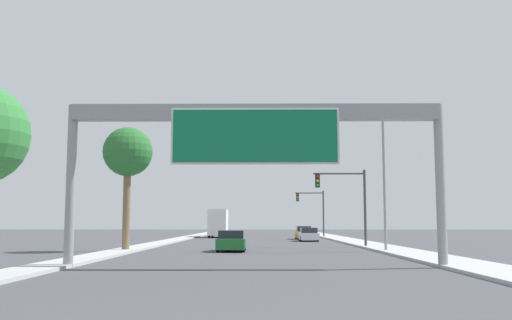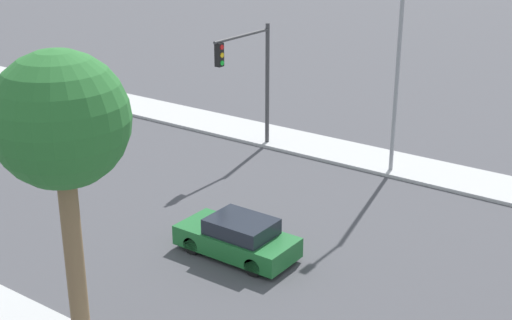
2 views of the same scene
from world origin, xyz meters
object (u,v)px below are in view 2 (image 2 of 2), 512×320
Objects in this scene: car_far_right at (238,238)px; street_lamp_right at (396,51)px; car_near_right at (25,99)px; palm_tree_background at (61,125)px; traffic_light_near_intersection at (252,70)px.

street_lamp_right is at bearing -5.07° from car_far_right.
car_far_right reaches higher than car_near_right.
palm_tree_background reaches higher than car_far_right.
palm_tree_background reaches higher than traffic_light_near_intersection.
traffic_light_near_intersection is 7.02m from street_lamp_right.
traffic_light_near_intersection is 0.64× the size of street_lamp_right.
car_far_right is 9.41m from palm_tree_background.
car_far_right is 11.24m from traffic_light_near_intersection.
traffic_light_near_intersection is 17.46m from palm_tree_background.
car_far_right is at bearing -108.59° from car_near_right.
street_lamp_right is (1.10, -6.77, 1.51)m from traffic_light_near_intersection.
street_lamp_right reaches higher than traffic_light_near_intersection.
car_near_right is 0.50× the size of street_lamp_right.
palm_tree_background is at bearing 177.72° from street_lamp_right.
street_lamp_right is (10.04, -0.89, 4.95)m from car_far_right.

